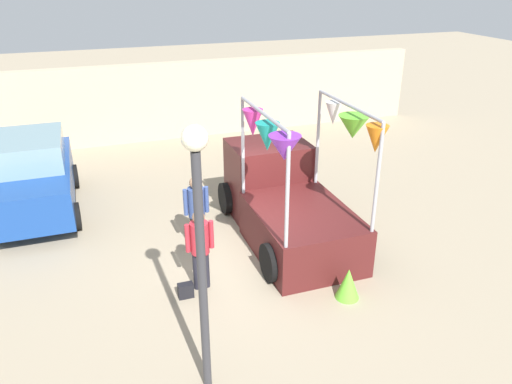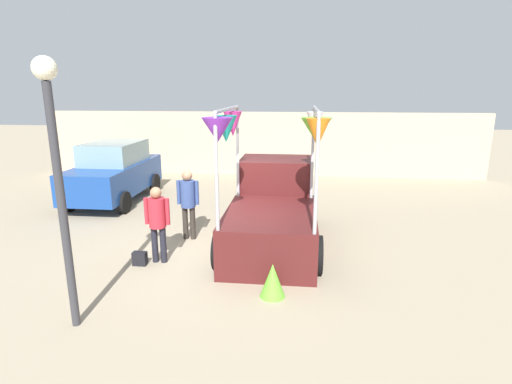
{
  "view_description": "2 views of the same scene",
  "coord_description": "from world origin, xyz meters",
  "px_view_note": "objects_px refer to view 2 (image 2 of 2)",
  "views": [
    {
      "loc": [
        -2.87,
        -8.57,
        5.56
      ],
      "look_at": [
        0.14,
        0.06,
        1.37
      ],
      "focal_mm": 35.0,
      "sensor_mm": 36.0,
      "label": 1
    },
    {
      "loc": [
        1.57,
        -8.29,
        3.48
      ],
      "look_at": [
        0.69,
        -0.17,
        1.38
      ],
      "focal_mm": 28.0,
      "sensor_mm": 36.0,
      "label": 2
    }
  ],
  "objects_px": {
    "parked_car": "(114,172)",
    "person_customer": "(157,218)",
    "handbag": "(140,259)",
    "street_lamp": "(56,159)",
    "folded_kite_bundle_lime": "(273,280)",
    "person_vendor": "(188,198)",
    "vendor_truck": "(274,205)"
  },
  "relations": [
    {
      "from": "person_customer",
      "to": "street_lamp",
      "type": "bearing_deg",
      "value": -101.68
    },
    {
      "from": "person_vendor",
      "to": "street_lamp",
      "type": "bearing_deg",
      "value": -101.28
    },
    {
      "from": "person_customer",
      "to": "folded_kite_bundle_lime",
      "type": "bearing_deg",
      "value": -25.92
    },
    {
      "from": "handbag",
      "to": "street_lamp",
      "type": "xyz_separation_m",
      "value": [
        -0.14,
        -2.16,
        2.41
      ]
    },
    {
      "from": "street_lamp",
      "to": "parked_car",
      "type": "bearing_deg",
      "value": 110.31
    },
    {
      "from": "vendor_truck",
      "to": "person_customer",
      "type": "bearing_deg",
      "value": -146.04
    },
    {
      "from": "parked_car",
      "to": "folded_kite_bundle_lime",
      "type": "distance_m",
      "value": 7.87
    },
    {
      "from": "person_vendor",
      "to": "folded_kite_bundle_lime",
      "type": "bearing_deg",
      "value": -49.58
    },
    {
      "from": "handbag",
      "to": "street_lamp",
      "type": "bearing_deg",
      "value": -93.66
    },
    {
      "from": "person_customer",
      "to": "folded_kite_bundle_lime",
      "type": "xyz_separation_m",
      "value": [
        2.43,
        -1.18,
        -0.66
      ]
    },
    {
      "from": "vendor_truck",
      "to": "handbag",
      "type": "bearing_deg",
      "value": -146.58
    },
    {
      "from": "vendor_truck",
      "to": "person_vendor",
      "type": "distance_m",
      "value": 2.02
    },
    {
      "from": "vendor_truck",
      "to": "parked_car",
      "type": "height_order",
      "value": "vendor_truck"
    },
    {
      "from": "parked_car",
      "to": "handbag",
      "type": "xyz_separation_m",
      "value": [
        2.66,
        -4.66,
        -0.8
      ]
    },
    {
      "from": "parked_car",
      "to": "street_lamp",
      "type": "distance_m",
      "value": 7.45
    },
    {
      "from": "vendor_truck",
      "to": "street_lamp",
      "type": "xyz_separation_m",
      "value": [
        -2.75,
        -3.89,
        1.68
      ]
    },
    {
      "from": "street_lamp",
      "to": "folded_kite_bundle_lime",
      "type": "relative_size",
      "value": 6.52
    },
    {
      "from": "handbag",
      "to": "folded_kite_bundle_lime",
      "type": "xyz_separation_m",
      "value": [
        2.78,
        -0.98,
        0.16
      ]
    },
    {
      "from": "parked_car",
      "to": "person_customer",
      "type": "bearing_deg",
      "value": -55.95
    },
    {
      "from": "parked_car",
      "to": "person_customer",
      "type": "distance_m",
      "value": 5.38
    },
    {
      "from": "person_vendor",
      "to": "parked_car",
      "type": "bearing_deg",
      "value": 136.64
    },
    {
      "from": "parked_car",
      "to": "folded_kite_bundle_lime",
      "type": "height_order",
      "value": "parked_car"
    },
    {
      "from": "folded_kite_bundle_lime",
      "to": "handbag",
      "type": "bearing_deg",
      "value": 160.56
    },
    {
      "from": "person_customer",
      "to": "handbag",
      "type": "distance_m",
      "value": 0.92
    },
    {
      "from": "person_customer",
      "to": "folded_kite_bundle_lime",
      "type": "height_order",
      "value": "person_customer"
    },
    {
      "from": "parked_car",
      "to": "person_customer",
      "type": "xyz_separation_m",
      "value": [
        3.01,
        -4.46,
        0.02
      ]
    },
    {
      "from": "vendor_truck",
      "to": "person_customer",
      "type": "relative_size",
      "value": 2.6
    },
    {
      "from": "folded_kite_bundle_lime",
      "to": "person_customer",
      "type": "bearing_deg",
      "value": 154.08
    },
    {
      "from": "person_vendor",
      "to": "folded_kite_bundle_lime",
      "type": "xyz_separation_m",
      "value": [
        2.17,
        -2.55,
        -0.71
      ]
    },
    {
      "from": "parked_car",
      "to": "vendor_truck",
      "type": "bearing_deg",
      "value": -29.09
    },
    {
      "from": "parked_car",
      "to": "person_vendor",
      "type": "bearing_deg",
      "value": -43.36
    },
    {
      "from": "vendor_truck",
      "to": "person_customer",
      "type": "height_order",
      "value": "vendor_truck"
    }
  ]
}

